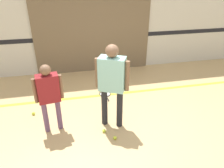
# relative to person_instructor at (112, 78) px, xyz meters

# --- Properties ---
(ground_plane) EXTENTS (16.00, 16.00, 0.00)m
(ground_plane) POSITION_rel_person_instructor_xyz_m (0.10, -0.07, -1.02)
(ground_plane) COLOR tan
(wall_back) EXTENTS (16.00, 0.07, 3.20)m
(wall_back) POSITION_rel_person_instructor_xyz_m (0.10, 2.80, 0.57)
(wall_back) COLOR silver
(wall_back) RESTS_ON ground_plane
(wall_panel) EXTENTS (3.33, 0.05, 2.18)m
(wall_panel) POSITION_rel_person_instructor_xyz_m (0.03, 2.74, 0.07)
(wall_panel) COLOR #756047
(wall_panel) RESTS_ON ground_plane
(floor_stripe) EXTENTS (14.40, 0.10, 0.01)m
(floor_stripe) POSITION_rel_person_instructor_xyz_m (0.10, 1.16, -1.02)
(floor_stripe) COLOR yellow
(floor_stripe) RESTS_ON ground_plane
(person_instructor) EXTENTS (0.57, 0.43, 1.65)m
(person_instructor) POSITION_rel_person_instructor_xyz_m (0.00, 0.00, 0.00)
(person_instructor) COLOR #232328
(person_instructor) RESTS_ON ground_plane
(person_student_left) EXTENTS (0.51, 0.26, 1.35)m
(person_student_left) POSITION_rel_person_instructor_xyz_m (-1.13, 0.08, -0.19)
(person_student_left) COLOR #6B4C70
(person_student_left) RESTS_ON ground_plane
(racket_spare_on_floor) EXTENTS (0.31, 0.50, 0.03)m
(racket_spare_on_floor) POSITION_rel_person_instructor_xyz_m (0.08, 1.18, -1.01)
(racket_spare_on_floor) COLOR #28282D
(racket_spare_on_floor) RESTS_ON ground_plane
(tennis_ball_near_instructor) EXTENTS (0.07, 0.07, 0.07)m
(tennis_ball_near_instructor) POSITION_rel_person_instructor_xyz_m (-0.04, -0.45, -0.99)
(tennis_ball_near_instructor) COLOR #CCE038
(tennis_ball_near_instructor) RESTS_ON ground_plane
(tennis_ball_by_spare_racket) EXTENTS (0.07, 0.07, 0.07)m
(tennis_ball_by_spare_racket) POSITION_rel_person_instructor_xyz_m (-0.02, 1.32, -0.99)
(tennis_ball_by_spare_racket) COLOR #CCE038
(tennis_ball_by_spare_racket) RESTS_ON ground_plane
(tennis_ball_stray_left) EXTENTS (0.07, 0.07, 0.07)m
(tennis_ball_stray_left) POSITION_rel_person_instructor_xyz_m (-0.20, -0.21, -0.99)
(tennis_ball_stray_left) COLOR #CCE038
(tennis_ball_stray_left) RESTS_ON ground_plane
(tennis_ball_stray_right) EXTENTS (0.07, 0.07, 0.07)m
(tennis_ball_stray_right) POSITION_rel_person_instructor_xyz_m (-1.57, 0.66, -0.99)
(tennis_ball_stray_right) COLOR #CCE038
(tennis_ball_stray_right) RESTS_ON ground_plane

